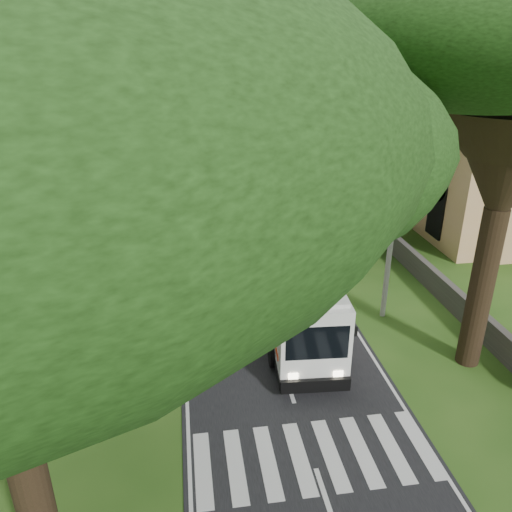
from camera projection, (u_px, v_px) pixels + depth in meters
ground at (297, 413)px, 17.42m from camera, size 140.00×140.00×0.00m
road at (228, 202)px, 40.08m from camera, size 8.00×120.00×0.04m
crosswalk at (312, 457)px, 15.61m from camera, size 8.00×3.00×0.01m
property_wall at (340, 193)px, 40.17m from camera, size 0.35×50.00×1.20m
church at (467, 142)px, 37.44m from camera, size 14.00×24.00×11.60m
pole_near at (392, 233)px, 21.94m from camera, size 1.60×0.24×8.00m
pole_mid at (293, 145)px, 40.08m from camera, size 1.60×0.24×8.00m
pole_far at (256, 112)px, 58.21m from camera, size 1.60×0.24×8.00m
tree_l_mida at (71, 26)px, 22.20m from camera, size 14.94×14.94×15.83m
tree_l_midb at (123, 53)px, 39.20m from camera, size 13.24×13.24×13.96m
tree_l_far at (128, 41)px, 55.05m from camera, size 13.40×13.40×14.84m
tree_r_mida at (354, 66)px, 32.48m from camera, size 13.42×13.42×13.41m
tree_r_midb at (289, 53)px, 48.61m from camera, size 13.52×13.52×13.75m
tree_r_far at (267, 32)px, 64.20m from camera, size 13.36×13.36×15.95m
coach_bus at (291, 276)px, 23.12m from camera, size 3.48×12.40×3.62m
distant_car_a at (186, 158)px, 51.32m from camera, size 1.90×4.31×1.44m
distant_car_b at (184, 140)px, 61.02m from camera, size 2.35×4.37×1.37m
distant_car_c at (217, 123)px, 73.59m from camera, size 2.76×4.49×1.21m
pedestrian at (164, 351)px, 19.50m from camera, size 0.41×0.61×1.62m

